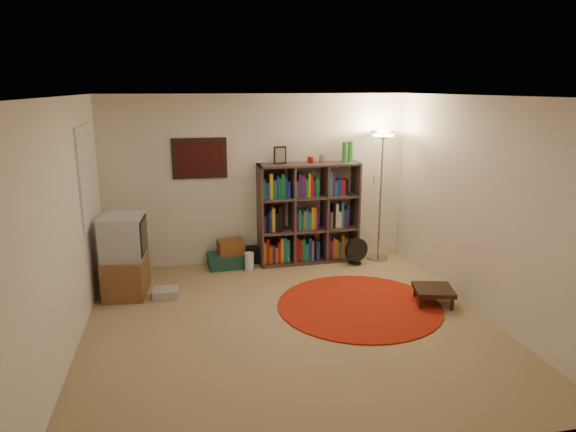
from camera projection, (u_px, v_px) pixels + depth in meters
name	position (u px, v px, depth m)	size (l,w,h in m)	color
room	(285.00, 215.00, 5.50)	(4.54, 4.54, 2.54)	#947D56
bookshelf	(307.00, 215.00, 7.70)	(1.52, 0.47, 1.81)	#44302D
floor_lamp	(382.00, 153.00, 7.57)	(0.44, 0.44, 1.97)	#9F9EA3
floor_fan	(356.00, 251.00, 7.66)	(0.36, 0.23, 0.41)	black
tv_stand	(125.00, 256.00, 6.50)	(0.56, 0.75, 1.04)	brown
dvd_box	(166.00, 293.00, 6.51)	(0.33, 0.28, 0.10)	#AAABAF
suitcase	(229.00, 260.00, 7.60)	(0.63, 0.44, 0.20)	#153B32
wicker_basket	(231.00, 247.00, 7.54)	(0.40, 0.31, 0.21)	brown
duffel_bag	(257.00, 253.00, 7.83)	(0.38, 0.33, 0.24)	black
paper_towel	(249.00, 262.00, 7.41)	(0.17, 0.17, 0.27)	silver
red_rug	(359.00, 305.00, 6.24)	(1.99, 1.99, 0.02)	maroon
side_table	(433.00, 290.00, 6.27)	(0.55, 0.55, 0.21)	black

